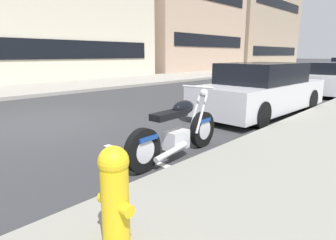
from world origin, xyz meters
The scene contains 10 objects.
ground_plane centered at (0.00, 0.00, 0.00)m, with size 260.00×260.00×0.00m, color #333335.
sidewalk_far_curb centered at (12.00, 6.88, 0.07)m, with size 120.00×5.00×0.14m, color gray.
parking_stall_stripe centered at (0.00, -3.78, 0.00)m, with size 0.12×2.20×0.01m, color silver.
parked_motorcycle centered at (0.41, -4.07, 0.43)m, with size 2.17×0.62×1.12m.
parked_car_at_intersection centered at (4.70, -3.47, 0.67)m, with size 4.71×1.94×1.42m.
parked_car_behind_motorcycle centered at (10.74, -3.52, 0.63)m, with size 4.63×2.02×1.33m.
fire_hydrant centered at (-1.74, -5.29, 0.58)m, with size 0.24×0.36×0.83m.
townhouse_near_left centered at (5.94, 14.06, 4.39)m, with size 14.14×9.84×8.78m.
townhouse_corner_block centered at (20.61, 14.51, 6.58)m, with size 12.80×10.73×13.15m.
townhouse_mid_block centered at (35.70, 14.69, 4.74)m, with size 15.66×11.09×9.48m.
Camera 1 is at (-2.97, -6.99, 1.64)m, focal length 30.82 mm.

